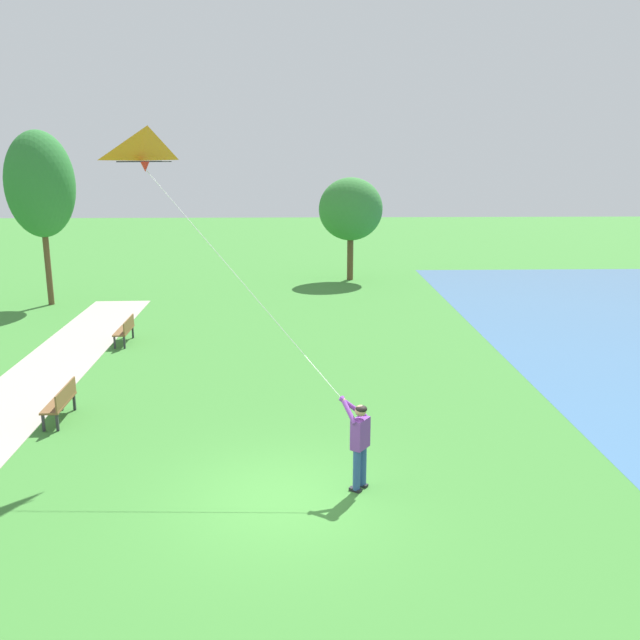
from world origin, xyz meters
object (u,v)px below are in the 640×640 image
Objects in this scene: flying_kite at (149,150)px; tree_lakeside_near at (40,185)px; person_kite_flyer at (359,439)px; park_bench_near_walkway at (61,400)px; park_bench_far_walkway at (126,329)px; tree_treeline_right at (351,210)px.

tree_lakeside_near reaches higher than flying_kite.
flying_kite is (-4.32, 3.03, 5.38)m from person_kite_flyer.
flying_kite is 3.42× the size of park_bench_near_walkway.
person_kite_flyer is at bearing -28.12° from park_bench_near_walkway.
flying_kite reaches higher than park_bench_far_walkway.
person_kite_flyer reaches higher than park_bench_near_walkway.
tree_lakeside_near is at bearing 126.98° from park_bench_far_walkway.
person_kite_flyer is 0.35× the size of flying_kite.
park_bench_far_walkway is 9.25m from tree_lakeside_near.
tree_treeline_right is (1.51, 22.80, 2.58)m from person_kite_flyer.
tree_lakeside_near reaches higher than person_kite_flyer.
park_bench_near_walkway is (-6.94, 3.71, -0.54)m from person_kite_flyer.
flying_kite is 3.42× the size of park_bench_far_walkway.
person_kite_flyer is 1.21× the size of park_bench_near_walkway.
person_kite_flyer is at bearing -55.07° from tree_lakeside_near.
tree_treeline_right is (8.44, 19.09, 3.12)m from park_bench_near_walkway.
park_bench_far_walkway is at bearing 123.65° from person_kite_flyer.
park_bench_near_walkway is 1.00× the size of park_bench_far_walkway.
flying_kite is at bearing 144.89° from person_kite_flyer.
tree_treeline_right is at bearing 73.58° from flying_kite.
tree_treeline_right reaches higher than park_bench_near_walkway.
person_kite_flyer is 22.99m from tree_treeline_right.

